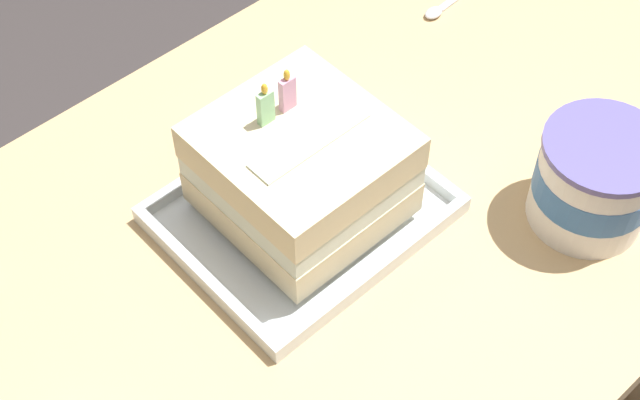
{
  "coord_description": "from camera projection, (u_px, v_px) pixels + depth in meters",
  "views": [
    {
      "loc": [
        -0.45,
        -0.46,
        1.58
      ],
      "look_at": [
        -0.02,
        0.01,
        0.77
      ],
      "focal_mm": 51.51,
      "sensor_mm": 36.0,
      "label": 1
    }
  ],
  "objects": [
    {
      "name": "dining_table",
      "position": [
        336.0,
        271.0,
        1.15
      ],
      "size": [
        1.17,
        0.72,
        0.74
      ],
      "color": "tan",
      "rests_on": "ground_plane"
    },
    {
      "name": "birthday_cake",
      "position": [
        301.0,
        170.0,
        1.0
      ],
      "size": [
        0.19,
        0.19,
        0.17
      ],
      "color": "beige",
      "rests_on": "foil_tray"
    },
    {
      "name": "ice_cream_tub",
      "position": [
        595.0,
        180.0,
        1.02
      ],
      "size": [
        0.14,
        0.14,
        0.12
      ],
      "color": "white",
      "rests_on": "dining_table"
    },
    {
      "name": "foil_tray",
      "position": [
        302.0,
        212.0,
        1.05
      ],
      "size": [
        0.3,
        0.25,
        0.02
      ],
      "color": "silver",
      "rests_on": "dining_table"
    },
    {
      "name": "serving_spoon_near_tray",
      "position": [
        444.0,
        6.0,
        1.29
      ],
      "size": [
        0.13,
        0.02,
        0.01
      ],
      "color": "silver",
      "rests_on": "dining_table"
    }
  ]
}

